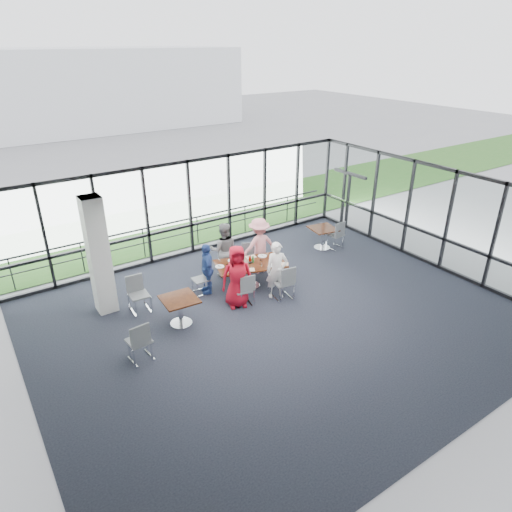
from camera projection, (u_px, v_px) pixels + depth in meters
floor at (280, 319)px, 11.96m from camera, size 12.00×10.00×0.02m
ceiling at (283, 203)px, 10.58m from camera, size 12.00×10.00×0.04m
wall_left at (16, 347)px, 8.24m from camera, size 0.10×10.00×3.20m
wall_front at (463, 376)px, 7.53m from camera, size 12.00×0.10×3.20m
curtain_wall_back at (190, 208)px, 15.01m from camera, size 12.00×0.10×3.20m
curtain_wall_right at (434, 216)px, 14.30m from camera, size 0.10×10.00×3.20m
exit_door at (348, 201)px, 17.34m from camera, size 0.12×1.60×2.10m
structural_column at (99, 256)px, 11.69m from camera, size 0.50×0.50×3.20m
apron at (140, 211)px, 19.44m from camera, size 80.00×70.00×0.02m
grass_strip at (158, 225)px, 17.94m from camera, size 80.00×5.00×0.01m
hangar_main at (82, 89)px, 36.61m from camera, size 24.00×10.00×6.00m
guard_rail at (184, 233)px, 15.93m from camera, size 12.00×0.06×0.06m
main_table at (250, 267)px, 13.28m from camera, size 2.22×1.62×0.75m
side_table_left at (180, 302)px, 11.48m from camera, size 0.92×0.92×0.75m
side_table_right at (323, 231)px, 15.73m from camera, size 0.98×0.98×0.75m
diner_near_left at (237, 277)px, 12.21m from camera, size 1.00×0.81×1.77m
diner_near_right at (277, 270)px, 12.65m from camera, size 0.73×0.65×1.65m
diner_far_left at (224, 250)px, 13.80m from camera, size 0.98×0.86×1.72m
diner_far_right at (259, 246)px, 14.02m from camera, size 1.19×0.69×1.77m
diner_end at (207, 268)px, 12.91m from camera, size 0.73×0.99×1.52m
chair_main_nl at (243, 290)px, 12.43m from camera, size 0.53×0.53×0.92m
chair_main_nr at (282, 282)px, 12.72m from camera, size 0.55×0.55×0.98m
chair_main_fl at (228, 259)px, 14.14m from camera, size 0.48×0.48×0.89m
chair_main_fr at (253, 257)px, 14.38m from camera, size 0.56×0.56×0.84m
chair_main_end at (201, 279)px, 13.00m from camera, size 0.44×0.44×0.87m
chair_spare_la at (139, 341)px, 10.25m from camera, size 0.53×0.53×1.00m
chair_spare_lb at (139, 295)px, 12.09m from camera, size 0.51×0.51×0.98m
chair_spare_r at (335, 235)px, 15.81m from camera, size 0.52×0.52×0.99m
plate_nl at (237, 271)px, 12.77m from camera, size 0.28×0.28×0.01m
plate_nr at (274, 265)px, 13.08m from camera, size 0.27×0.27×0.01m
plate_fl at (232, 260)px, 13.38m from camera, size 0.27×0.27×0.01m
plate_fr at (262, 256)px, 13.66m from camera, size 0.27×0.27×0.01m
plate_end at (220, 267)px, 13.02m from camera, size 0.26×0.26×0.01m
tumbler_a at (245, 266)px, 12.91m from camera, size 0.07×0.07×0.13m
tumbler_b at (261, 263)px, 13.11m from camera, size 0.07×0.07×0.14m
tumbler_c at (250, 258)px, 13.40m from camera, size 0.07×0.07×0.15m
tumbler_d at (227, 267)px, 12.86m from camera, size 0.07×0.07×0.14m
menu_a at (249, 270)px, 12.86m from camera, size 0.36×0.32×0.00m
menu_b at (283, 264)px, 13.19m from camera, size 0.37×0.35×0.00m
menu_c at (251, 257)px, 13.61m from camera, size 0.34×0.26×0.00m
condiment_caddy at (251, 263)px, 13.23m from camera, size 0.10×0.07×0.04m
ketchup_bottle at (250, 259)px, 13.27m from camera, size 0.06×0.06×0.18m
green_bottle at (253, 259)px, 13.24m from camera, size 0.05×0.05×0.20m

